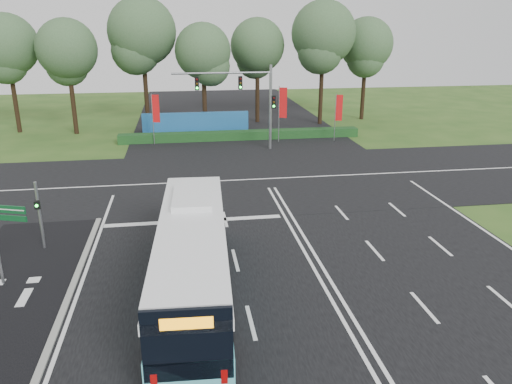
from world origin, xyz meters
TOP-DOWN VIEW (x-y plane):
  - ground at (0.00, 0.00)m, footprint 120.00×120.00m
  - road_main at (0.00, 0.00)m, footprint 20.00×120.00m
  - road_cross at (0.00, 12.00)m, footprint 120.00×14.00m
  - kerb_strip at (-10.10, -3.00)m, footprint 0.25×18.00m
  - city_bus at (-5.24, -2.99)m, footprint 3.11×12.09m
  - pedestrian_signal at (-12.13, 2.60)m, footprint 0.30×0.41m
  - street_sign at (-12.63, -0.82)m, footprint 1.52×0.59m
  - banner_flag_left at (-7.58, 23.65)m, footprint 0.66×0.16m
  - banner_flag_mid at (3.48, 22.97)m, footprint 0.71×0.25m
  - banner_flag_right at (8.48, 22.45)m, footprint 0.62×0.18m
  - traffic_light_gantry at (0.21, 20.50)m, footprint 8.41×0.28m
  - hedge at (0.00, 24.50)m, footprint 22.00×1.20m
  - blue_hoarding at (-4.00, 27.00)m, footprint 10.00×0.30m
  - eucalyptus_row at (-2.87, 31.14)m, footprint 41.44×8.79m

SIDE VIEW (x-z plane):
  - ground at x=0.00m, z-range 0.00..0.00m
  - road_main at x=0.00m, z-range 0.00..0.04m
  - road_cross at x=0.00m, z-range 0.00..0.05m
  - kerb_strip at x=-10.10m, z-range 0.00..0.12m
  - hedge at x=0.00m, z-range 0.00..0.80m
  - blue_hoarding at x=-4.00m, z-range 0.00..2.20m
  - city_bus at x=-5.24m, z-range 0.01..3.45m
  - pedestrian_signal at x=-12.13m, z-range 0.16..3.50m
  - street_sign at x=-12.63m, z-range 0.53..4.61m
  - banner_flag_right at x=8.48m, z-range 0.66..4.95m
  - banner_flag_left at x=-7.58m, z-range 0.68..5.16m
  - banner_flag_mid at x=3.48m, z-range 0.74..5.71m
  - traffic_light_gantry at x=0.21m, z-range 1.16..8.16m
  - eucalyptus_row at x=-2.87m, z-range 2.13..14.84m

